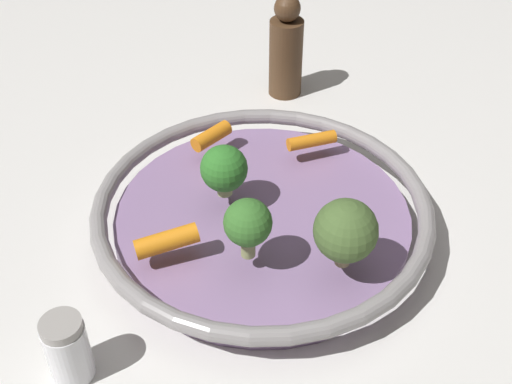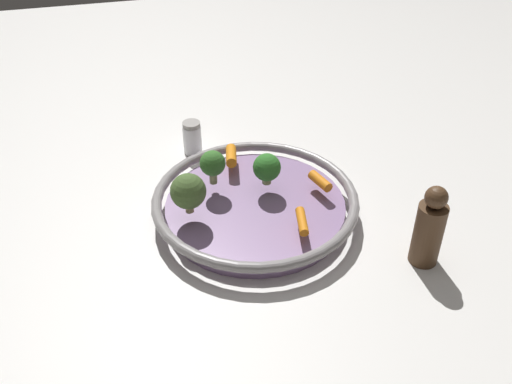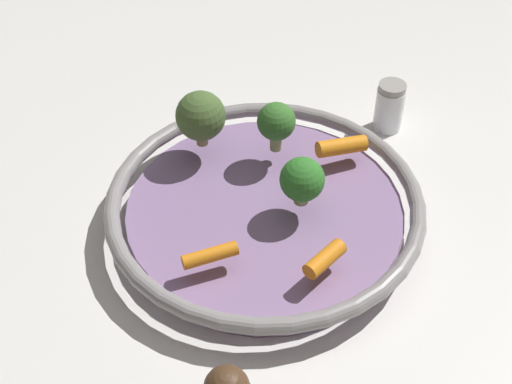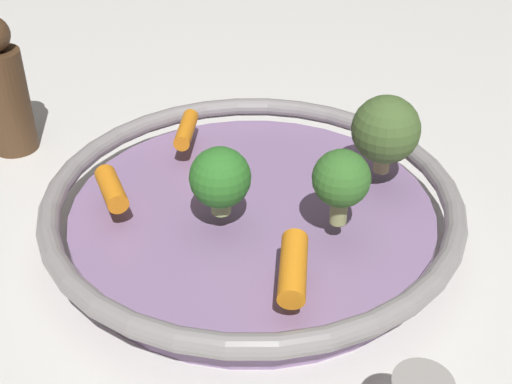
{
  "view_description": "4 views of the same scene",
  "coord_description": "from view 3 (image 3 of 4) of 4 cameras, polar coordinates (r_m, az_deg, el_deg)",
  "views": [
    {
      "loc": [
        0.26,
        0.45,
        0.49
      ],
      "look_at": [
        0.01,
        0.01,
        0.07
      ],
      "focal_mm": 46.12,
      "sensor_mm": 36.0,
      "label": 1
    },
    {
      "loc": [
        -0.78,
        0.19,
        0.65
      ],
      "look_at": [
        -0.02,
        0.0,
        0.07
      ],
      "focal_mm": 41.2,
      "sensor_mm": 36.0,
      "label": 2
    },
    {
      "loc": [
        -0.3,
        -0.49,
        0.6
      ],
      "look_at": [
        -0.02,
        -0.01,
        0.07
      ],
      "focal_mm": 50.71,
      "sensor_mm": 36.0,
      "label": 3
    },
    {
      "loc": [
        0.48,
        -0.05,
        0.37
      ],
      "look_at": [
        0.03,
        0.0,
        0.06
      ],
      "focal_mm": 48.44,
      "sensor_mm": 36.0,
      "label": 4
    }
  ],
  "objects": [
    {
      "name": "ground_plane",
      "position": [
        0.83,
        0.68,
        -2.61
      ],
      "size": [
        2.4,
        2.4,
        0.0
      ],
      "primitive_type": "plane",
      "color": "silver"
    },
    {
      "name": "serving_bowl",
      "position": [
        0.82,
        0.7,
        -1.39
      ],
      "size": [
        0.36,
        0.36,
        0.05
      ],
      "color": "#8E709E",
      "rests_on": "ground_plane"
    },
    {
      "name": "baby_carrot_left",
      "position": [
        0.85,
        6.77,
        3.6
      ],
      "size": [
        0.06,
        0.03,
        0.03
      ],
      "primitive_type": "cylinder",
      "rotation": [
        1.67,
        0.0,
        1.38
      ],
      "color": "orange",
      "rests_on": "serving_bowl"
    },
    {
      "name": "baby_carrot_center",
      "position": [
        0.73,
        -3.65,
        -5.0
      ],
      "size": [
        0.06,
        0.02,
        0.02
      ],
      "primitive_type": "cylinder",
      "rotation": [
        1.59,
        0.0,
        4.54
      ],
      "color": "orange",
      "rests_on": "serving_bowl"
    },
    {
      "name": "baby_carrot_back",
      "position": [
        0.73,
        5.23,
        -5.38
      ],
      "size": [
        0.05,
        0.03,
        0.02
      ],
      "primitive_type": "cylinder",
      "rotation": [
        1.56,
        0.0,
        5.01
      ],
      "color": "orange",
      "rests_on": "serving_bowl"
    },
    {
      "name": "broccoli_floret_small",
      "position": [
        0.77,
        3.66,
        0.96
      ],
      "size": [
        0.05,
        0.05,
        0.06
      ],
      "color": "#95AB66",
      "rests_on": "serving_bowl"
    },
    {
      "name": "broccoli_floret_mid",
      "position": [
        0.84,
        -4.39,
        5.98
      ],
      "size": [
        0.06,
        0.06,
        0.07
      ],
      "color": "tan",
      "rests_on": "serving_bowl"
    },
    {
      "name": "broccoli_floret_edge",
      "position": [
        0.84,
        1.61,
        5.52
      ],
      "size": [
        0.05,
        0.05,
        0.06
      ],
      "color": "#9BA566",
      "rests_on": "serving_bowl"
    },
    {
      "name": "salt_shaker",
      "position": [
        0.96,
        10.48,
        6.64
      ],
      "size": [
        0.04,
        0.04,
        0.07
      ],
      "color": "white",
      "rests_on": "ground_plane"
    }
  ]
}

